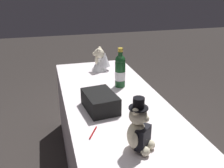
{
  "coord_description": "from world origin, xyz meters",
  "views": [
    {
      "loc": [
        -1.64,
        0.45,
        1.5
      ],
      "look_at": [
        0.0,
        0.0,
        0.81
      ],
      "focal_mm": 40.37,
      "sensor_mm": 36.0,
      "label": 1
    }
  ],
  "objects_px": {
    "signing_pen": "(93,133)",
    "teddy_bear_groom": "(139,130)",
    "teddy_bear_bride": "(101,60)",
    "champagne_bottle": "(120,71)",
    "gift_case_black": "(100,101)"
  },
  "relations": [
    {
      "from": "signing_pen",
      "to": "teddy_bear_groom",
      "type": "bearing_deg",
      "value": -134.3
    },
    {
      "from": "teddy_bear_groom",
      "to": "signing_pen",
      "type": "distance_m",
      "value": 0.3
    },
    {
      "from": "teddy_bear_groom",
      "to": "signing_pen",
      "type": "bearing_deg",
      "value": 45.7
    },
    {
      "from": "teddy_bear_bride",
      "to": "champagne_bottle",
      "type": "bearing_deg",
      "value": -171.85
    },
    {
      "from": "champagne_bottle",
      "to": "signing_pen",
      "type": "xyz_separation_m",
      "value": [
        -0.63,
        0.35,
        -0.13
      ]
    },
    {
      "from": "teddy_bear_bride",
      "to": "signing_pen",
      "type": "bearing_deg",
      "value": 164.8
    },
    {
      "from": "champagne_bottle",
      "to": "gift_case_black",
      "type": "distance_m",
      "value": 0.43
    },
    {
      "from": "champagne_bottle",
      "to": "teddy_bear_bride",
      "type": "bearing_deg",
      "value": 8.15
    },
    {
      "from": "teddy_bear_bride",
      "to": "champagne_bottle",
      "type": "distance_m",
      "value": 0.44
    },
    {
      "from": "teddy_bear_bride",
      "to": "gift_case_black",
      "type": "xyz_separation_m",
      "value": [
        -0.78,
        0.18,
        -0.04
      ]
    },
    {
      "from": "teddy_bear_groom",
      "to": "gift_case_black",
      "type": "xyz_separation_m",
      "value": [
        0.47,
        0.09,
        -0.05
      ]
    },
    {
      "from": "teddy_bear_groom",
      "to": "champagne_bottle",
      "type": "height_order",
      "value": "champagne_bottle"
    },
    {
      "from": "teddy_bear_groom",
      "to": "teddy_bear_bride",
      "type": "xyz_separation_m",
      "value": [
        1.25,
        -0.09,
        -0.01
      ]
    },
    {
      "from": "champagne_bottle",
      "to": "gift_case_black",
      "type": "relative_size",
      "value": 1.07
    },
    {
      "from": "teddy_bear_bride",
      "to": "teddy_bear_groom",
      "type": "bearing_deg",
      "value": 175.97
    }
  ]
}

